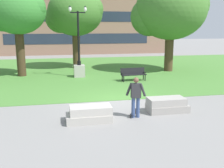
# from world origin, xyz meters

# --- Properties ---
(ground_plane) EXTENTS (140.00, 140.00, 0.00)m
(ground_plane) POSITION_xyz_m (0.00, 0.00, 0.00)
(ground_plane) COLOR gray
(grass_lawn) EXTENTS (40.00, 20.00, 0.02)m
(grass_lawn) POSITION_xyz_m (0.00, 10.00, 0.01)
(grass_lawn) COLOR #4C8438
(grass_lawn) RESTS_ON ground
(concrete_block_center) EXTENTS (1.81, 0.90, 0.64)m
(concrete_block_center) POSITION_xyz_m (-1.61, -2.78, 0.31)
(concrete_block_center) COLOR #B2ADA3
(concrete_block_center) RESTS_ON ground
(concrete_block_left) EXTENTS (1.80, 0.90, 0.64)m
(concrete_block_left) POSITION_xyz_m (1.93, -2.21, 0.31)
(concrete_block_left) COLOR #9E9991
(concrete_block_left) RESTS_ON ground
(person_skateboarder) EXTENTS (0.81, 0.35, 1.71)m
(person_skateboarder) POSITION_xyz_m (0.33, -2.67, 0.96)
(person_skateboarder) COLOR #384C7A
(person_skateboarder) RESTS_ON ground
(skateboard) EXTENTS (0.69, 0.98, 0.14)m
(skateboard) POSITION_xyz_m (0.36, -2.34, 0.09)
(skateboard) COLOR black
(skateboard) RESTS_ON ground
(park_bench_near_left) EXTENTS (1.84, 0.69, 0.90)m
(park_bench_near_left) POSITION_xyz_m (2.37, 4.79, 0.54)
(park_bench_near_left) COLOR black
(park_bench_near_left) RESTS_ON grass_lawn
(lamp_post_left) EXTENTS (1.32, 0.80, 5.26)m
(lamp_post_left) POSITION_xyz_m (-1.25, 7.06, 1.08)
(lamp_post_left) COLOR #ADA89E
(lamp_post_left) RESTS_ON grass_lawn
(tree_near_right) EXTENTS (5.17, 4.93, 7.12)m
(tree_near_right) POSITION_xyz_m (-1.17, 11.75, 4.97)
(tree_near_right) COLOR #4C3823
(tree_near_right) RESTS_ON grass_lawn
(tree_far_right) EXTENTS (6.21, 5.91, 7.68)m
(tree_far_right) POSITION_xyz_m (6.50, 8.41, 5.11)
(tree_far_right) COLOR #4C3823
(tree_far_right) RESTS_ON grass_lawn
(tree_near_left) EXTENTS (4.40, 4.19, 6.73)m
(tree_near_left) POSITION_xyz_m (-5.66, 8.38, 4.88)
(tree_near_left) COLOR #42301E
(tree_near_left) RESTS_ON grass_lawn
(building_facade_distant) EXTENTS (26.28, 1.03, 10.84)m
(building_facade_distant) POSITION_xyz_m (0.06, 24.50, 5.41)
(building_facade_distant) COLOR #8E6B56
(building_facade_distant) RESTS_ON ground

